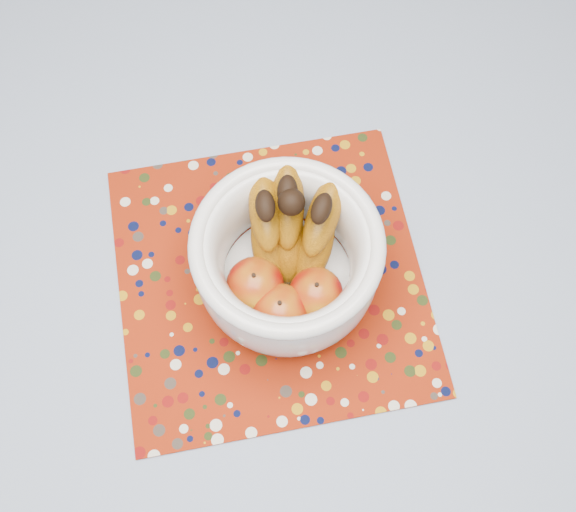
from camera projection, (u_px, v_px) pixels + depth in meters
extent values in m
plane|color=#2D2826|center=(278.00, 399.00, 1.56)|extent=(4.00, 4.00, 0.00)
cube|color=brown|center=(270.00, 295.00, 0.88)|extent=(1.20, 1.20, 0.04)
cylinder|color=brown|center=(95.00, 78.00, 1.47)|extent=(0.06, 0.06, 0.71)
cube|color=#6679AA|center=(270.00, 289.00, 0.86)|extent=(1.32, 1.32, 0.01)
cube|color=maroon|center=(270.00, 278.00, 0.86)|extent=(0.50, 0.50, 0.00)
cylinder|color=white|center=(287.00, 281.00, 0.85)|extent=(0.11, 0.11, 0.01)
cylinder|color=white|center=(287.00, 278.00, 0.84)|extent=(0.16, 0.16, 0.01)
torus|color=white|center=(287.00, 244.00, 0.74)|extent=(0.22, 0.22, 0.02)
ellipsoid|color=#770604|center=(255.00, 285.00, 0.80)|extent=(0.07, 0.07, 0.06)
ellipsoid|color=#770604|center=(316.00, 293.00, 0.79)|extent=(0.06, 0.06, 0.06)
ellipsoid|color=#770604|center=(280.00, 311.00, 0.78)|extent=(0.07, 0.07, 0.06)
sphere|color=black|center=(291.00, 202.00, 0.74)|extent=(0.03, 0.03, 0.03)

